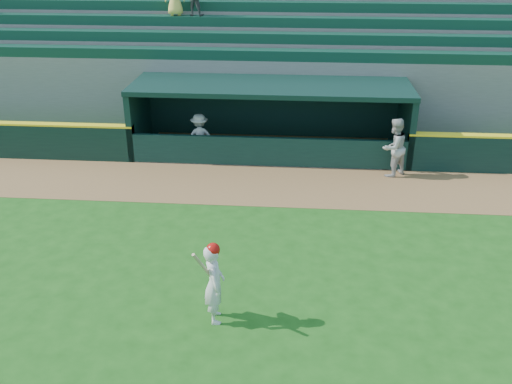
# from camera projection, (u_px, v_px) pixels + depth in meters

# --- Properties ---
(ground) EXTENTS (120.00, 120.00, 0.00)m
(ground) POSITION_uv_depth(u_px,v_px,m) (250.00, 272.00, 13.13)
(ground) COLOR #1A4E13
(ground) RESTS_ON ground
(warning_track) EXTENTS (40.00, 3.00, 0.01)m
(warning_track) POSITION_uv_depth(u_px,v_px,m) (265.00, 185.00, 17.55)
(warning_track) COLOR brown
(warning_track) RESTS_ON ground
(dugout_player_front) EXTENTS (1.16, 1.13, 1.89)m
(dugout_player_front) POSITION_uv_depth(u_px,v_px,m) (394.00, 147.00, 17.88)
(dugout_player_front) COLOR #A3A49E
(dugout_player_front) RESTS_ON ground
(dugout_player_inside) EXTENTS (1.14, 0.83, 1.58)m
(dugout_player_inside) POSITION_uv_depth(u_px,v_px,m) (200.00, 137.00, 19.26)
(dugout_player_inside) COLOR #A9A9A3
(dugout_player_inside) RESTS_ON ground
(dugout) EXTENTS (9.40, 2.80, 2.46)m
(dugout) POSITION_uv_depth(u_px,v_px,m) (271.00, 113.00, 19.79)
(dugout) COLOR slate
(dugout) RESTS_ON ground
(stands) EXTENTS (34.50, 6.25, 6.72)m
(stands) POSITION_uv_depth(u_px,v_px,m) (277.00, 56.00, 23.48)
(stands) COLOR slate
(stands) RESTS_ON ground
(batter_at_plate) EXTENTS (0.60, 0.79, 1.78)m
(batter_at_plate) POSITION_uv_depth(u_px,v_px,m) (214.00, 282.00, 11.20)
(batter_at_plate) COLOR silver
(batter_at_plate) RESTS_ON ground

